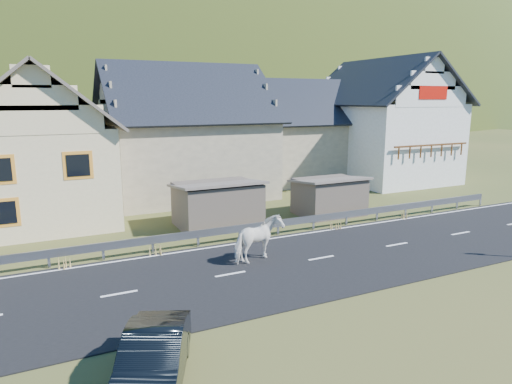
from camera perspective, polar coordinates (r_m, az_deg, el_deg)
ground at (r=18.93m, az=8.15°, el=-8.28°), size 160.00×160.00×0.00m
road at (r=18.92m, az=8.15°, el=-8.22°), size 60.00×7.00×0.04m
lane_markings at (r=18.92m, az=8.15°, el=-8.15°), size 60.00×6.60×0.01m
guardrail at (r=21.76m, az=2.79°, el=-3.98°), size 28.10×0.09×0.75m
shed_left at (r=23.30m, az=-4.85°, el=-1.59°), size 4.30×3.30×2.40m
shed_right at (r=25.88m, az=9.12°, el=-0.60°), size 3.80×2.90×2.20m
house_cream at (r=26.79m, az=-25.74°, el=6.08°), size 7.80×9.80×8.30m
house_stone_a at (r=31.11m, az=-8.90°, el=8.20°), size 10.80×9.80×8.90m
house_stone_b at (r=37.06m, az=5.27°, el=8.19°), size 9.80×8.80×8.10m
house_white at (r=38.13m, az=15.53°, el=9.16°), size 8.80×10.80×9.70m
mountain at (r=197.07m, az=-21.18°, el=3.10°), size 440.00×280.00×260.00m
horse at (r=18.16m, az=0.30°, el=-5.91°), size 1.59×2.32×1.79m
car at (r=11.14m, az=-12.75°, el=-19.82°), size 2.75×4.11×1.28m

